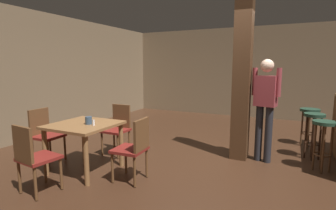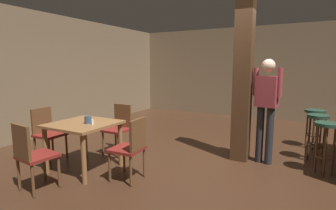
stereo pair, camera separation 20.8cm
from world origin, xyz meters
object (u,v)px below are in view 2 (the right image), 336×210
(dining_table, at_px, (84,131))
(salt_shaker, at_px, (92,122))
(chair_south, at_px, (32,153))
(bar_stool_far, at_px, (315,119))
(napkin_cup, at_px, (88,120))
(standing_person, at_px, (266,104))
(chair_east, at_px, (131,146))
(chair_north, at_px, (119,126))
(bar_stool_mid, at_px, (317,127))
(chair_west, at_px, (47,131))
(bar_stool_near, at_px, (326,136))

(dining_table, distance_m, salt_shaker, 0.28)
(chair_south, bearing_deg, dining_table, 88.22)
(salt_shaker, xyz_separation_m, bar_stool_far, (2.94, 2.96, -0.20))
(napkin_cup, distance_m, standing_person, 2.84)
(chair_east, distance_m, salt_shaker, 0.73)
(chair_north, relative_size, bar_stool_mid, 1.11)
(dining_table, xyz_separation_m, salt_shaker, (0.22, -0.03, 0.17))
(chair_west, xyz_separation_m, chair_north, (0.84, 0.89, 0.00))
(chair_north, bearing_deg, napkin_cup, -81.91)
(chair_west, relative_size, bar_stool_near, 1.13)
(chair_west, relative_size, chair_south, 1.00)
(dining_table, relative_size, chair_south, 1.04)
(chair_south, xyz_separation_m, salt_shaker, (0.25, 0.83, 0.28))
(chair_west, bearing_deg, standing_person, 26.19)
(standing_person, bearing_deg, bar_stool_near, -4.17)
(chair_west, relative_size, standing_person, 0.52)
(chair_south, xyz_separation_m, napkin_cup, (0.12, 0.86, 0.29))
(dining_table, xyz_separation_m, chair_east, (0.90, 0.01, -0.11))
(salt_shaker, distance_m, standing_person, 2.76)
(chair_west, relative_size, salt_shaker, 10.61)
(chair_west, distance_m, napkin_cup, 1.01)
(chair_north, relative_size, bar_stool_near, 1.13)
(salt_shaker, height_order, bar_stool_near, salt_shaker)
(standing_person, bearing_deg, chair_north, -163.41)
(chair_east, distance_m, chair_north, 1.28)
(chair_east, height_order, standing_person, standing_person)
(napkin_cup, bearing_deg, standing_person, 34.76)
(chair_west, height_order, salt_shaker, chair_west)
(napkin_cup, xyz_separation_m, standing_person, (2.33, 1.62, 0.20))
(chair_east, height_order, bar_stool_near, chair_east)
(napkin_cup, relative_size, standing_person, 0.07)
(chair_east, xyz_separation_m, bar_stool_near, (2.39, 1.55, 0.08))
(chair_west, bearing_deg, chair_east, 0.33)
(chair_north, bearing_deg, chair_south, -89.93)
(napkin_cup, distance_m, salt_shaker, 0.13)
(standing_person, bearing_deg, dining_table, -146.29)
(salt_shaker, bearing_deg, standing_person, 36.73)
(bar_stool_near, xyz_separation_m, bar_stool_far, (-0.14, 1.37, -0.01))
(chair_north, height_order, bar_stool_mid, chair_north)
(chair_west, height_order, chair_north, same)
(dining_table, height_order, bar_stool_far, bar_stool_far)
(standing_person, xyz_separation_m, bar_stool_near, (0.87, -0.06, -0.42))
(dining_table, height_order, bar_stool_mid, bar_stool_mid)
(chair_north, bearing_deg, chair_east, -43.49)
(standing_person, distance_m, bar_stool_far, 1.56)
(chair_north, xyz_separation_m, standing_person, (2.46, 0.73, 0.50))
(dining_table, relative_size, chair_east, 1.04)
(dining_table, relative_size, napkin_cup, 8.10)
(chair_east, xyz_separation_m, chair_south, (-0.93, -0.87, 0.00))
(bar_stool_far, bearing_deg, salt_shaker, -134.82)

